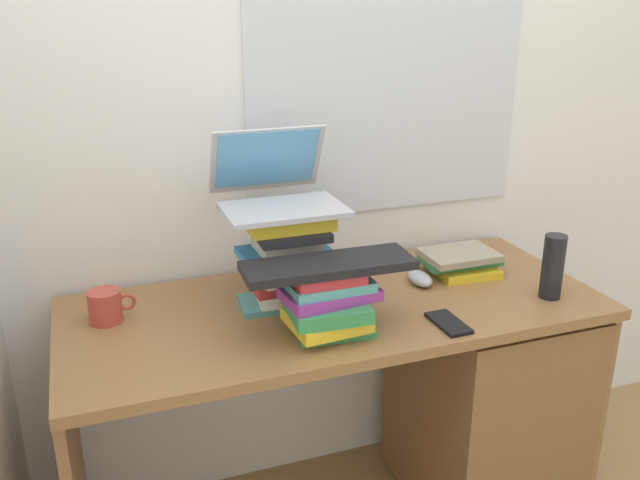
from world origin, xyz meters
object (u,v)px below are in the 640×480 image
(desk, at_px, (452,391))
(book_stack_tall, at_px, (287,257))
(book_stack_side, at_px, (460,261))
(keyboard, at_px, (328,265))
(book_stack_keyboard_riser, at_px, (328,303))
(mug, at_px, (106,306))
(laptop, at_px, (277,188))
(water_bottle, at_px, (553,267))
(computer_mouse, at_px, (420,278))
(cell_phone, at_px, (448,323))

(desk, xyz_separation_m, book_stack_tall, (-0.50, 0.08, 0.48))
(book_stack_side, bearing_deg, keyboard, -156.06)
(book_stack_keyboard_riser, height_order, book_stack_side, book_stack_keyboard_riser)
(desk, xyz_separation_m, mug, (-0.97, 0.13, 0.39))
(laptop, bearing_deg, book_stack_tall, -83.67)
(book_stack_side, xyz_separation_m, water_bottle, (0.14, -0.25, 0.06))
(desk, height_order, book_stack_keyboard_riser, book_stack_keyboard_riser)
(mug, relative_size, water_bottle, 0.66)
(book_stack_keyboard_riser, distance_m, computer_mouse, 0.41)
(keyboard, bearing_deg, computer_mouse, 29.49)
(laptop, relative_size, keyboard, 0.75)
(laptop, relative_size, cell_phone, 2.32)
(desk, bearing_deg, computer_mouse, 147.00)
(water_bottle, distance_m, cell_phone, 0.37)
(book_stack_keyboard_riser, relative_size, water_bottle, 1.32)
(desk, bearing_deg, mug, 172.59)
(desk, distance_m, book_stack_tall, 0.69)
(book_stack_side, relative_size, water_bottle, 1.33)
(desk, distance_m, keyboard, 0.71)
(water_bottle, bearing_deg, computer_mouse, 145.69)
(book_stack_keyboard_riser, bearing_deg, mug, 153.92)
(book_stack_keyboard_riser, xyz_separation_m, computer_mouse, (0.36, 0.19, -0.06))
(laptop, distance_m, mug, 0.54)
(book_stack_keyboard_riser, xyz_separation_m, mug, (-0.52, 0.25, -0.04))
(book_stack_side, distance_m, water_bottle, 0.29)
(keyboard, bearing_deg, book_stack_side, 25.82)
(desk, relative_size, book_stack_side, 6.06)
(book_stack_tall, height_order, book_stack_side, book_stack_tall)
(book_stack_side, xyz_separation_m, laptop, (-0.57, 0.03, 0.28))
(keyboard, xyz_separation_m, cell_phone, (0.30, -0.07, -0.17))
(book_stack_tall, xyz_separation_m, book_stack_side, (0.56, 0.03, -0.10))
(laptop, bearing_deg, mug, -178.20)
(keyboard, relative_size, water_bottle, 2.30)
(laptop, bearing_deg, cell_phone, -43.56)
(keyboard, relative_size, cell_phone, 3.09)
(keyboard, xyz_separation_m, mug, (-0.52, 0.25, -0.14))
(book_stack_keyboard_riser, xyz_separation_m, cell_phone, (0.30, -0.07, -0.08))
(book_stack_keyboard_riser, distance_m, cell_phone, 0.32)
(book_stack_tall, height_order, mug, book_stack_tall)
(mug, bearing_deg, cell_phone, -21.34)
(book_stack_side, height_order, laptop, laptop)
(book_stack_tall, relative_size, cell_phone, 1.92)
(book_stack_tall, xyz_separation_m, water_bottle, (0.70, -0.22, -0.04))
(computer_mouse, relative_size, cell_phone, 0.76)
(book_stack_keyboard_riser, height_order, computer_mouse, book_stack_keyboard_riser)
(laptop, distance_m, cell_phone, 0.57)
(water_bottle, bearing_deg, book_stack_side, 119.23)
(cell_phone, bearing_deg, book_stack_tall, 140.89)
(book_stack_tall, height_order, water_bottle, book_stack_tall)
(laptop, bearing_deg, water_bottle, -21.77)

